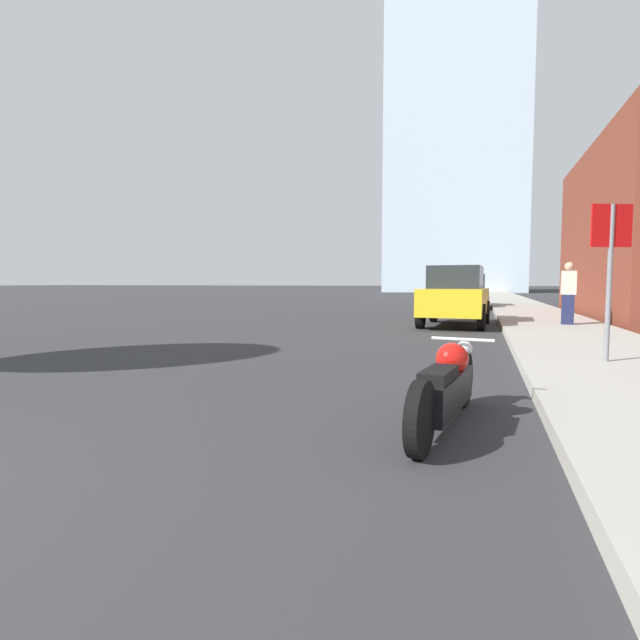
% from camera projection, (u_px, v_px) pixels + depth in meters
% --- Properties ---
extents(sidewalk, '(2.78, 240.00, 0.15)m').
position_uv_depth(sidewalk, '(507.00, 298.00, 38.29)').
color(sidewalk, '#9E998E').
rests_on(sidewalk, ground_plane).
extents(distant_tower, '(18.11, 18.11, 75.95)m').
position_uv_depth(distant_tower, '(461.00, 18.00, 69.13)').
color(distant_tower, silver).
rests_on(distant_tower, ground_plane).
extents(motorcycle, '(0.64, 2.26, 0.73)m').
position_uv_depth(motorcycle, '(446.00, 387.00, 4.42)').
color(motorcycle, black).
rests_on(motorcycle, ground_plane).
extents(parked_car_yellow, '(2.00, 4.13, 1.76)m').
position_uv_depth(parked_car_yellow, '(456.00, 296.00, 14.68)').
color(parked_car_yellow, gold).
rests_on(parked_car_yellow, ground_plane).
extents(parked_car_black, '(2.04, 4.60, 1.69)m').
position_uv_depth(parked_car_black, '(468.00, 291.00, 24.92)').
color(parked_car_black, black).
rests_on(parked_car_black, ground_plane).
extents(stop_sign, '(0.57, 0.26, 2.23)m').
position_uv_depth(stop_sign, '(610.00, 255.00, 7.04)').
color(stop_sign, slate).
rests_on(stop_sign, sidewalk).
extents(pedestrian, '(0.36, 0.23, 1.68)m').
position_uv_depth(pedestrian, '(568.00, 293.00, 13.40)').
color(pedestrian, '#1E2347').
rests_on(pedestrian, sidewalk).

